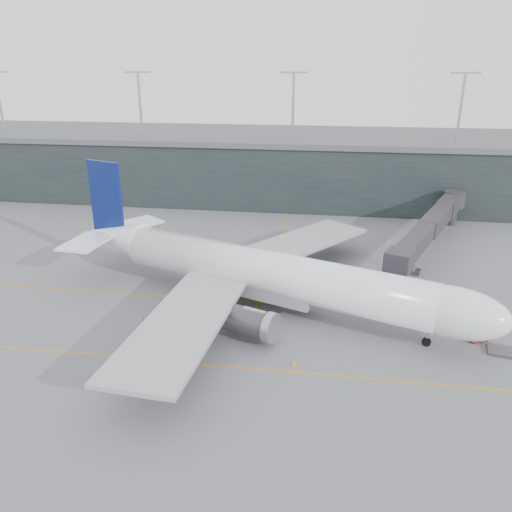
# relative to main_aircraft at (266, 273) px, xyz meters

# --- Properties ---
(ground) EXTENTS (320.00, 320.00, 0.00)m
(ground) POSITION_rel_main_aircraft_xyz_m (-6.22, 4.91, -4.84)
(ground) COLOR #525256
(ground) RESTS_ON ground
(taxiline_a) EXTENTS (160.00, 0.25, 0.02)m
(taxiline_a) POSITION_rel_main_aircraft_xyz_m (-6.22, 0.91, -4.83)
(taxiline_a) COLOR #BE8B11
(taxiline_a) RESTS_ON ground
(taxiline_b) EXTENTS (160.00, 0.25, 0.02)m
(taxiline_b) POSITION_rel_main_aircraft_xyz_m (-6.22, -15.09, -4.83)
(taxiline_b) COLOR #BE8B11
(taxiline_b) RESTS_ON ground
(taxiline_lead_main) EXTENTS (0.25, 60.00, 0.02)m
(taxiline_lead_main) POSITION_rel_main_aircraft_xyz_m (-1.22, 24.91, -4.83)
(taxiline_lead_main) COLOR #BE8B11
(taxiline_lead_main) RESTS_ON ground
(terminal) EXTENTS (240.00, 36.00, 29.00)m
(terminal) POSITION_rel_main_aircraft_xyz_m (-6.22, 62.91, 2.78)
(terminal) COLOR black
(terminal) RESTS_ON ground
(main_aircraft) EXTENTS (59.40, 54.84, 17.25)m
(main_aircraft) POSITION_rel_main_aircraft_xyz_m (0.00, 0.00, 0.00)
(main_aircraft) COLOR white
(main_aircraft) RESTS_ON ground
(jet_bridge) EXTENTS (20.26, 44.24, 6.98)m
(jet_bridge) POSITION_rel_main_aircraft_xyz_m (24.52, 28.79, 0.38)
(jet_bridge) COLOR #2C2C31
(jet_bridge) RESTS_ON ground
(gse_cart) EXTENTS (2.79, 2.36, 1.62)m
(gse_cart) POSITION_rel_main_aircraft_xyz_m (26.06, -5.13, -3.94)
(gse_cart) COLOR #B8220D
(gse_cart) RESTS_ON ground
(baggage_dolly) EXTENTS (3.53, 3.06, 0.31)m
(baggage_dolly) POSITION_rel_main_aircraft_xyz_m (28.18, -7.59, -4.65)
(baggage_dolly) COLOR #3D3C42
(baggage_dolly) RESTS_ON ground
(uld_a) EXTENTS (2.24, 1.99, 1.71)m
(uld_a) POSITION_rel_main_aircraft_xyz_m (-12.52, 15.15, -3.94)
(uld_a) COLOR #3D3C42
(uld_a) RESTS_ON ground
(uld_b) EXTENTS (2.76, 2.48, 2.07)m
(uld_b) POSITION_rel_main_aircraft_xyz_m (-8.38, 15.67, -3.75)
(uld_b) COLOR #3D3C42
(uld_b) RESTS_ON ground
(uld_c) EXTENTS (1.79, 1.44, 1.61)m
(uld_c) POSITION_rel_main_aircraft_xyz_m (-6.06, 16.51, -3.99)
(uld_c) COLOR #3D3C42
(uld_c) RESTS_ON ground
(cone_nose) EXTENTS (0.50, 0.50, 0.80)m
(cone_nose) POSITION_rel_main_aircraft_xyz_m (29.10, -1.46, -4.44)
(cone_nose) COLOR #DE4B0C
(cone_nose) RESTS_ON ground
(cone_wing_stbd) EXTENTS (0.46, 0.46, 0.73)m
(cone_wing_stbd) POSITION_rel_main_aircraft_xyz_m (4.91, -13.87, -4.48)
(cone_wing_stbd) COLOR orange
(cone_wing_stbd) RESTS_ON ground
(cone_wing_port) EXTENTS (0.39, 0.39, 0.62)m
(cone_wing_port) POSITION_rel_main_aircraft_xyz_m (2.29, 16.00, -4.53)
(cone_wing_port) COLOR orange
(cone_wing_port) RESTS_ON ground
(cone_tail) EXTENTS (0.39, 0.39, 0.62)m
(cone_tail) POSITION_rel_main_aircraft_xyz_m (-14.80, -6.76, -4.53)
(cone_tail) COLOR #F44D0D
(cone_tail) RESTS_ON ground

